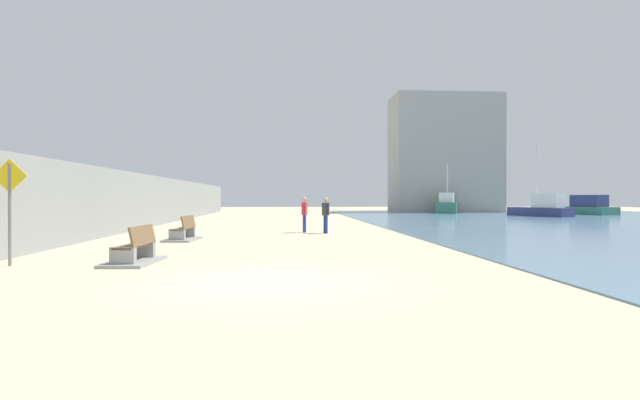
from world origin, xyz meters
TOP-DOWN VIEW (x-y plane):
  - ground_plane at (0.00, 18.00)m, footprint 120.00×120.00m
  - seawall at (-7.50, 18.00)m, footprint 0.80×64.00m
  - bench_near at (-3.36, 3.00)m, footprint 1.25×2.18m
  - bench_far at (-3.51, 9.89)m, footprint 1.29×2.19m
  - person_walking at (1.46, 13.92)m, footprint 0.29×0.50m
  - person_standing at (2.44, 13.27)m, footprint 0.33×0.46m
  - boat_distant at (23.05, 31.99)m, footprint 3.65×6.05m
  - boat_mid_bay at (29.64, 36.59)m, footprint 4.19×7.32m
  - boat_outer at (17.73, 41.56)m, footprint 3.68×5.05m
  - pedestrian_sign at (-6.31, 2.70)m, footprint 0.85×0.08m
  - harbor_building at (18.89, 46.00)m, footprint 12.00×6.00m

SIDE VIEW (x-z plane):
  - ground_plane at x=0.00m, z-range 0.00..0.00m
  - bench_near at x=-3.36m, z-range -0.26..0.72m
  - bench_far at x=-3.51m, z-range -0.26..0.72m
  - boat_mid_bay at x=29.64m, z-range -0.23..1.67m
  - boat_distant at x=23.05m, z-range -2.50..4.05m
  - boat_outer at x=17.73m, z-range -1.76..3.47m
  - person_standing at x=2.44m, z-range 0.14..1.85m
  - person_walking at x=1.46m, z-range 0.15..1.88m
  - seawall at x=-7.50m, z-range 0.00..2.98m
  - pedestrian_sign at x=-6.31m, z-range 0.33..2.99m
  - harbor_building at x=18.89m, z-range 0.00..13.33m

